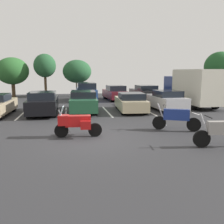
{
  "coord_description": "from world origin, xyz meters",
  "views": [
    {
      "loc": [
        -0.8,
        -10.27,
        2.87
      ],
      "look_at": [
        1.35,
        2.24,
        0.78
      ],
      "focal_mm": 39.84,
      "sensor_mm": 36.0,
      "label": 1
    }
  ],
  "objects_px": {
    "car_champagne": "(131,102)",
    "car_black": "(43,103)",
    "car_far_charcoal": "(145,93)",
    "car_far_blue": "(86,92)",
    "motorcycle_touring": "(76,123)",
    "car_green": "(83,101)",
    "motorcycle_second": "(176,118)",
    "car_silver": "(166,100)",
    "motorcycle_third": "(222,132)",
    "car_far_maroon": "(115,93)",
    "box_truck": "(193,87)"
  },
  "relations": [
    {
      "from": "car_green",
      "to": "car_far_charcoal",
      "type": "relative_size",
      "value": 1.09
    },
    {
      "from": "car_green",
      "to": "car_silver",
      "type": "bearing_deg",
      "value": -3.82
    },
    {
      "from": "motorcycle_second",
      "to": "car_black",
      "type": "bearing_deg",
      "value": 138.37
    },
    {
      "from": "motorcycle_second",
      "to": "motorcycle_third",
      "type": "height_order",
      "value": "motorcycle_second"
    },
    {
      "from": "car_silver",
      "to": "motorcycle_third",
      "type": "bearing_deg",
      "value": -98.29
    },
    {
      "from": "car_silver",
      "to": "car_far_charcoal",
      "type": "xyz_separation_m",
      "value": [
        0.49,
        6.72,
        -0.0
      ]
    },
    {
      "from": "motorcycle_touring",
      "to": "motorcycle_third",
      "type": "distance_m",
      "value": 5.94
    },
    {
      "from": "car_green",
      "to": "car_silver",
      "type": "xyz_separation_m",
      "value": [
        6.02,
        -0.4,
        -0.01
      ]
    },
    {
      "from": "car_far_charcoal",
      "to": "box_truck",
      "type": "bearing_deg",
      "value": -62.99
    },
    {
      "from": "motorcycle_touring",
      "to": "motorcycle_third",
      "type": "height_order",
      "value": "motorcycle_touring"
    },
    {
      "from": "car_green",
      "to": "car_far_blue",
      "type": "bearing_deg",
      "value": 84.35
    },
    {
      "from": "car_far_charcoal",
      "to": "motorcycle_second",
      "type": "bearing_deg",
      "value": -100.56
    },
    {
      "from": "car_far_blue",
      "to": "car_black",
      "type": "bearing_deg",
      "value": -115.46
    },
    {
      "from": "car_far_blue",
      "to": "car_far_charcoal",
      "type": "relative_size",
      "value": 0.94
    },
    {
      "from": "car_far_maroon",
      "to": "motorcycle_third",
      "type": "bearing_deg",
      "value": -86.03
    },
    {
      "from": "motorcycle_touring",
      "to": "car_far_charcoal",
      "type": "xyz_separation_m",
      "value": [
        7.22,
        13.26,
        0.08
      ]
    },
    {
      "from": "motorcycle_touring",
      "to": "car_far_blue",
      "type": "bearing_deg",
      "value": 84.26
    },
    {
      "from": "motorcycle_touring",
      "to": "car_silver",
      "type": "bearing_deg",
      "value": 44.18
    },
    {
      "from": "motorcycle_touring",
      "to": "box_truck",
      "type": "height_order",
      "value": "box_truck"
    },
    {
      "from": "car_far_maroon",
      "to": "box_truck",
      "type": "xyz_separation_m",
      "value": [
        5.46,
        -5.51,
        0.88
      ]
    },
    {
      "from": "car_far_charcoal",
      "to": "car_silver",
      "type": "bearing_deg",
      "value": -94.21
    },
    {
      "from": "motorcycle_second",
      "to": "car_far_maroon",
      "type": "xyz_separation_m",
      "value": [
        -0.53,
        13.36,
        0.1
      ]
    },
    {
      "from": "motorcycle_touring",
      "to": "car_far_maroon",
      "type": "distance_m",
      "value": 14.45
    },
    {
      "from": "car_champagne",
      "to": "motorcycle_touring",
      "type": "bearing_deg",
      "value": -122.17
    },
    {
      "from": "motorcycle_touring",
      "to": "box_truck",
      "type": "bearing_deg",
      "value": 40.33
    },
    {
      "from": "car_black",
      "to": "car_far_blue",
      "type": "bearing_deg",
      "value": 64.54
    },
    {
      "from": "car_green",
      "to": "car_far_charcoal",
      "type": "bearing_deg",
      "value": 44.15
    },
    {
      "from": "car_champagne",
      "to": "car_far_charcoal",
      "type": "distance_m",
      "value": 7.51
    },
    {
      "from": "motorcycle_third",
      "to": "car_black",
      "type": "xyz_separation_m",
      "value": [
        -7.45,
        8.94,
        0.14
      ]
    },
    {
      "from": "car_far_blue",
      "to": "car_champagne",
      "type": "bearing_deg",
      "value": -69.59
    },
    {
      "from": "car_far_charcoal",
      "to": "car_champagne",
      "type": "bearing_deg",
      "value": -114.92
    },
    {
      "from": "car_champagne",
      "to": "car_far_blue",
      "type": "relative_size",
      "value": 1.06
    },
    {
      "from": "car_champagne",
      "to": "box_truck",
      "type": "bearing_deg",
      "value": 17.86
    },
    {
      "from": "car_green",
      "to": "car_champagne",
      "type": "xyz_separation_m",
      "value": [
        3.35,
        -0.49,
        -0.08
      ]
    },
    {
      "from": "motorcycle_third",
      "to": "car_far_blue",
      "type": "relative_size",
      "value": 0.53
    },
    {
      "from": "motorcycle_touring",
      "to": "car_silver",
      "type": "xyz_separation_m",
      "value": [
        6.73,
        6.54,
        0.08
      ]
    },
    {
      "from": "car_far_blue",
      "to": "car_far_maroon",
      "type": "relative_size",
      "value": 0.93
    },
    {
      "from": "car_silver",
      "to": "motorcycle_second",
      "type": "bearing_deg",
      "value": -107.26
    },
    {
      "from": "motorcycle_third",
      "to": "car_far_charcoal",
      "type": "distance_m",
      "value": 15.78
    },
    {
      "from": "motorcycle_third",
      "to": "car_green",
      "type": "height_order",
      "value": "car_green"
    },
    {
      "from": "motorcycle_touring",
      "to": "car_champagne",
      "type": "height_order",
      "value": "motorcycle_touring"
    },
    {
      "from": "car_champagne",
      "to": "car_black",
      "type": "bearing_deg",
      "value": 179.27
    },
    {
      "from": "motorcycle_second",
      "to": "car_champagne",
      "type": "xyz_separation_m",
      "value": [
        -0.77,
        6.02,
        0.05
      ]
    },
    {
      "from": "car_far_blue",
      "to": "box_truck",
      "type": "relative_size",
      "value": 0.64
    },
    {
      "from": "motorcycle_second",
      "to": "car_silver",
      "type": "distance_m",
      "value": 6.39
    },
    {
      "from": "motorcycle_touring",
      "to": "car_green",
      "type": "bearing_deg",
      "value": 84.18
    },
    {
      "from": "motorcycle_third",
      "to": "box_truck",
      "type": "height_order",
      "value": "box_truck"
    },
    {
      "from": "car_green",
      "to": "car_far_maroon",
      "type": "distance_m",
      "value": 7.74
    },
    {
      "from": "car_green",
      "to": "car_champagne",
      "type": "bearing_deg",
      "value": -8.33
    },
    {
      "from": "car_far_blue",
      "to": "car_far_maroon",
      "type": "bearing_deg",
      "value": 2.68
    }
  ]
}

